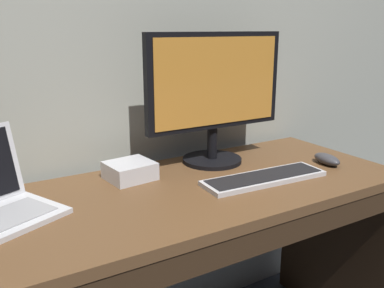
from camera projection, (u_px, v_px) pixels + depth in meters
desk at (158, 252)px, 1.33m from camera, size 1.70×0.60×0.75m
external_monitor at (215, 91)px, 1.52m from camera, size 0.55×0.22×0.48m
wired_keyboard at (264, 178)px, 1.40m from camera, size 0.44×0.15×0.02m
computer_mouse at (327, 159)px, 1.57m from camera, size 0.07×0.13×0.04m
external_drive_box at (130, 171)px, 1.41m from camera, size 0.16×0.15×0.06m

